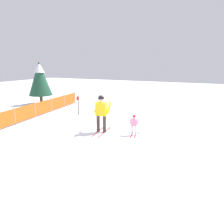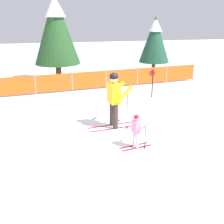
{
  "view_description": "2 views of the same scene",
  "coord_description": "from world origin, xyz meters",
  "px_view_note": "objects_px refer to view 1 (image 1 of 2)",
  "views": [
    {
      "loc": [
        -9.25,
        -4.86,
        3.36
      ],
      "look_at": [
        0.19,
        -0.26,
        0.98
      ],
      "focal_mm": 35.0,
      "sensor_mm": 36.0,
      "label": 1
    },
    {
      "loc": [
        -2.15,
        -8.34,
        3.58
      ],
      "look_at": [
        -0.42,
        -0.65,
        0.82
      ],
      "focal_mm": 45.0,
      "sensor_mm": 36.0,
      "label": 2
    }
  ],
  "objects_px": {
    "trail_marker": "(78,103)",
    "skier_child": "(134,123)",
    "conifer_near": "(40,78)",
    "safety_fence": "(35,110)",
    "skier_adult": "(101,110)"
  },
  "relations": [
    {
      "from": "skier_adult",
      "to": "conifer_near",
      "type": "xyz_separation_m",
      "value": [
        4.42,
        8.12,
        1.05
      ]
    },
    {
      "from": "skier_adult",
      "to": "skier_child",
      "type": "distance_m",
      "value": 1.71
    },
    {
      "from": "conifer_near",
      "to": "trail_marker",
      "type": "distance_m",
      "value": 5.59
    },
    {
      "from": "trail_marker",
      "to": "conifer_near",
      "type": "bearing_deg",
      "value": 68.72
    },
    {
      "from": "safety_fence",
      "to": "trail_marker",
      "type": "xyz_separation_m",
      "value": [
        1.69,
        -2.07,
        0.3
      ]
    },
    {
      "from": "skier_adult",
      "to": "skier_child",
      "type": "relative_size",
      "value": 1.87
    },
    {
      "from": "skier_child",
      "to": "conifer_near",
      "type": "distance_m",
      "value": 10.7
    },
    {
      "from": "conifer_near",
      "to": "trail_marker",
      "type": "bearing_deg",
      "value": -111.28
    },
    {
      "from": "skier_child",
      "to": "safety_fence",
      "type": "relative_size",
      "value": 0.09
    },
    {
      "from": "trail_marker",
      "to": "skier_child",
      "type": "bearing_deg",
      "value": -115.15
    },
    {
      "from": "skier_child",
      "to": "conifer_near",
      "type": "height_order",
      "value": "conifer_near"
    },
    {
      "from": "conifer_near",
      "to": "skier_child",
      "type": "bearing_deg",
      "value": -113.17
    },
    {
      "from": "trail_marker",
      "to": "safety_fence",
      "type": "bearing_deg",
      "value": 129.31
    },
    {
      "from": "skier_adult",
      "to": "safety_fence",
      "type": "xyz_separation_m",
      "value": [
        0.75,
        5.13,
        -0.61
      ]
    },
    {
      "from": "skier_adult",
      "to": "trail_marker",
      "type": "relative_size",
      "value": 1.44
    }
  ]
}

